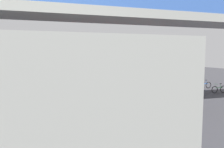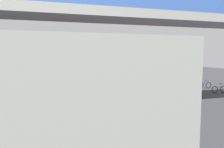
{
  "view_description": "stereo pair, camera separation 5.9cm",
  "coord_description": "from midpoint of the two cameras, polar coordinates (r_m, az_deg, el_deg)",
  "views": [
    {
      "loc": [
        6.53,
        21.87,
        3.77
      ],
      "look_at": [
        0.07,
        -0.66,
        1.6
      ],
      "focal_mm": 32.72,
      "sensor_mm": 36.0,
      "label": 1
    },
    {
      "loc": [
        6.47,
        21.89,
        3.77
      ],
      "look_at": [
        0.07,
        -0.66,
        1.6
      ],
      "focal_mm": 32.72,
      "sensor_mm": 36.0,
      "label": 2
    }
  ],
  "objects": [
    {
      "name": "lane_dash_left",
      "position": [
        26.15,
        3.14,
        -3.0
      ],
      "size": [
        2.0,
        0.2,
        0.01
      ],
      "primitive_type": "cube",
      "color": "silver",
      "rests_on": "ground"
    },
    {
      "name": "lane_dash_centre",
      "position": [
        25.13,
        -5.52,
        -3.36
      ],
      "size": [
        2.0,
        0.2,
        0.01
      ],
      "primitive_type": "cube",
      "color": "silver",
      "rests_on": "ground"
    },
    {
      "name": "lane_dash_leftmost",
      "position": [
        27.71,
        10.99,
        -2.62
      ],
      "size": [
        2.0,
        0.2,
        0.01
      ],
      "primitive_type": "cube",
      "color": "silver",
      "rests_on": "ground"
    },
    {
      "name": "pedestrian",
      "position": [
        26.76,
        18.64,
        -1.17
      ],
      "size": [
        0.38,
        0.38,
        1.79
      ],
      "color": "#2D2D38",
      "rests_on": "ground"
    },
    {
      "name": "traffic_sign",
      "position": [
        28.05,
        5.9,
        1.42
      ],
      "size": [
        0.08,
        0.6,
        2.8
      ],
      "color": "slate",
      "rests_on": "ground"
    },
    {
      "name": "ground",
      "position": [
        23.13,
        0.54,
        -4.09
      ],
      "size": [
        80.0,
        80.0,
        0.0
      ],
      "primitive_type": "plane",
      "color": "#38383D"
    },
    {
      "name": "lane_dash_right",
      "position": [
        24.73,
        -14.69,
        -3.65
      ],
      "size": [
        2.0,
        0.2,
        0.01
      ],
      "primitive_type": "cube",
      "color": "silver",
      "rests_on": "ground"
    },
    {
      "name": "bicycle_blue",
      "position": [
        25.49,
        24.4,
        -2.84
      ],
      "size": [
        1.77,
        0.44,
        0.96
      ],
      "color": "black",
      "rests_on": "ground"
    },
    {
      "name": "bicycle_green",
      "position": [
        23.01,
        27.65,
        -3.81
      ],
      "size": [
        1.77,
        0.44,
        0.96
      ],
      "color": "black",
      "rests_on": "ground"
    },
    {
      "name": "pedestrian_overpass",
      "position": [
        13.47,
        13.36,
        12.73
      ],
      "size": [
        28.74,
        2.6,
        7.38
      ],
      "color": "gray",
      "rests_on": "ground"
    },
    {
      "name": "parked_van",
      "position": [
        22.26,
        17.47,
        -1.63
      ],
      "size": [
        4.8,
        2.17,
        2.05
      ],
      "color": "#33478C",
      "rests_on": "ground"
    },
    {
      "name": "station_building",
      "position": [
        6.74,
        -26.01,
        -9.58
      ],
      "size": [
        9.0,
        5.04,
        4.2
      ],
      "color": "gray",
      "rests_on": "ground"
    },
    {
      "name": "city_bus",
      "position": [
        23.84,
        0.91,
        0.75
      ],
      "size": [
        11.54,
        2.85,
        3.15
      ],
      "color": "red",
      "rests_on": "ground"
    }
  ]
}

